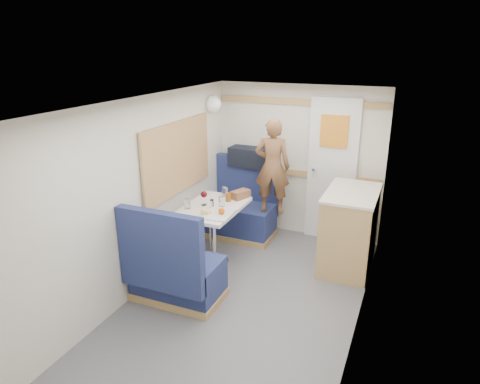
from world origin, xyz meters
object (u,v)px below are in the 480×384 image
at_px(galley_counter, 349,229).
at_px(beer_glass, 228,197).
at_px(bench_far, 242,214).
at_px(cheese_block, 206,212).
at_px(tumbler_left, 187,204).
at_px(tumbler_mid, 225,192).
at_px(orange_fruit, 222,211).
at_px(wine_glass, 204,195).
at_px(tray, 219,214).
at_px(dinette_table, 213,219).
at_px(dome_light, 213,104).
at_px(person, 272,166).
at_px(duffel_bag, 250,157).
at_px(pepper_grinder, 212,204).
at_px(bench_near, 175,274).
at_px(tumbler_right, 222,202).
at_px(salt_grinder, 212,204).
at_px(bread_loaf, 241,194).

xyz_separation_m(galley_counter, beer_glass, (-1.37, -0.34, 0.31)).
height_order(bench_far, cheese_block, bench_far).
height_order(tumbler_left, tumbler_mid, tumbler_left).
height_order(orange_fruit, tumbler_mid, tumbler_mid).
height_order(bench_far, wine_glass, bench_far).
height_order(tray, wine_glass, wine_glass).
height_order(dinette_table, dome_light, dome_light).
bearing_deg(wine_glass, person, 53.32).
height_order(duffel_bag, beer_glass, duffel_bag).
distance_m(galley_counter, cheese_block, 1.66).
relative_size(person, pepper_grinder, 11.48).
xyz_separation_m(bench_near, beer_glass, (0.10, 1.08, 0.47)).
relative_size(bench_far, person, 0.88).
bearing_deg(bench_far, galley_counter, -12.10).
bearing_deg(person, pepper_grinder, 50.63).
relative_size(orange_fruit, pepper_grinder, 0.66).
height_order(dome_light, tumbler_left, dome_light).
bearing_deg(bench_far, duffel_bag, 87.36).
bearing_deg(dome_light, dinette_table, -65.35).
distance_m(orange_fruit, wine_glass, 0.38).
distance_m(orange_fruit, tumbler_left, 0.44).
xyz_separation_m(dinette_table, tumbler_right, (0.10, 0.03, 0.21)).
relative_size(beer_glass, salt_grinder, 1.15).
bearing_deg(bench_near, galley_counter, 43.94).
xyz_separation_m(dinette_table, tray, (0.18, -0.21, 0.16)).
xyz_separation_m(bench_far, tumbler_right, (0.10, -0.84, 0.48)).
xyz_separation_m(orange_fruit, beer_glass, (-0.11, 0.42, -0.00)).
bearing_deg(bread_loaf, cheese_block, -102.20).
xyz_separation_m(orange_fruit, tumbler_right, (-0.11, 0.24, 0.01)).
xyz_separation_m(bench_near, person, (0.46, 1.61, 0.75)).
bearing_deg(salt_grinder, person, 61.29).
distance_m(dinette_table, duffel_bag, 1.21).
distance_m(bench_far, pepper_grinder, 1.03).
distance_m(tumbler_mid, salt_grinder, 0.43).
xyz_separation_m(dome_light, wine_glass, (0.29, -0.86, -0.91)).
bearing_deg(dinette_table, tumbler_right, 14.12).
bearing_deg(tumbler_mid, wine_glass, -102.79).
bearing_deg(bread_loaf, salt_grinder, -111.80).
height_order(duffel_bag, tumbler_mid, duffel_bag).
bearing_deg(dome_light, orange_fruit, -60.23).
distance_m(bench_far, wine_glass, 1.03).
bearing_deg(bench_near, person, 74.10).
relative_size(bench_far, beer_glass, 10.19).
xyz_separation_m(duffel_bag, orange_fruit, (0.20, -1.33, -0.26)).
height_order(person, wine_glass, person).
xyz_separation_m(dinette_table, galley_counter, (1.47, 0.55, -0.10)).
relative_size(bench_far, duffel_bag, 1.94).
xyz_separation_m(tray, tumbler_right, (-0.08, 0.24, 0.05)).
height_order(wine_glass, tumbler_left, wine_glass).
bearing_deg(tumbler_mid, tray, -71.55).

